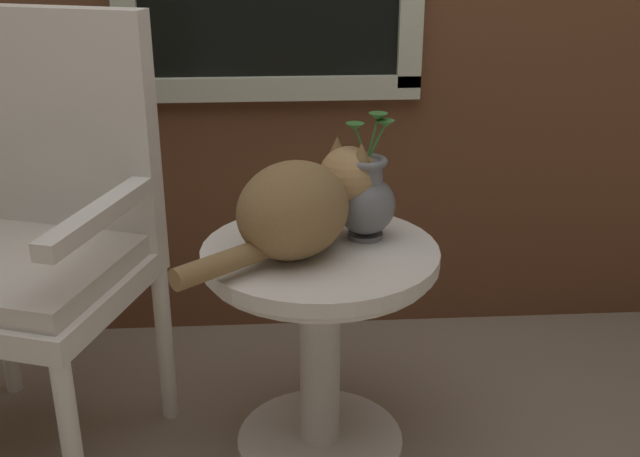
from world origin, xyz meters
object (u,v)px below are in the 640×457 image
(wicker_side_table, at_px, (320,314))
(pewter_vase_with_ivy, at_px, (366,198))
(cat, at_px, (302,205))
(wicker_chair, at_px, (31,226))

(wicker_side_table, distance_m, pewter_vase_with_ivy, 0.30)
(wicker_side_table, height_order, cat, cat)
(cat, bearing_deg, pewter_vase_with_ivy, 27.65)
(wicker_chair, bearing_deg, wicker_side_table, -8.29)
(wicker_side_table, xyz_separation_m, wicker_chair, (-0.69, 0.10, 0.21))
(wicker_chair, relative_size, pewter_vase_with_ivy, 3.60)
(wicker_side_table, bearing_deg, pewter_vase_with_ivy, 27.97)
(wicker_chair, height_order, cat, wicker_chair)
(wicker_side_table, bearing_deg, cat, -153.20)
(cat, xyz_separation_m, pewter_vase_with_ivy, (0.16, 0.08, -0.02))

